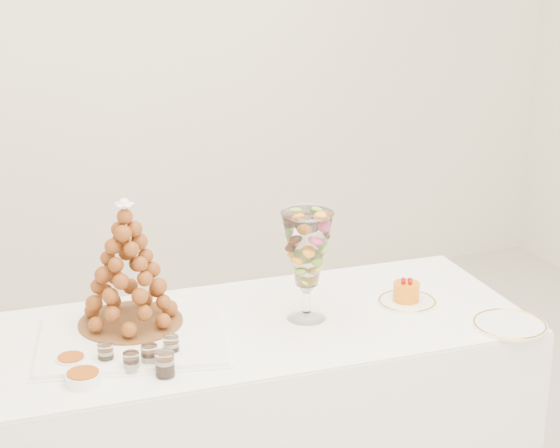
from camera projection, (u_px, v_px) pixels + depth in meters
name	position (u px, v px, depth m)	size (l,w,h in m)	color
buffet_table	(246.00, 421.00, 3.04)	(1.81, 0.78, 0.68)	white
lace_tray	(132.00, 340.00, 2.80)	(0.55, 0.41, 0.02)	white
macaron_vase	(307.00, 250.00, 2.91)	(0.16, 0.16, 0.35)	white
cake_plate	(407.00, 302.00, 3.09)	(0.19, 0.19, 0.01)	white
spare_plate	(510.00, 325.00, 2.92)	(0.23, 0.23, 0.01)	white
verrine_a	(106.00, 354.00, 2.67)	(0.05, 0.05, 0.06)	white
verrine_b	(150.00, 356.00, 2.65)	(0.05, 0.05, 0.07)	white
verrine_c	(171.00, 346.00, 2.71)	(0.05, 0.05, 0.06)	white
verrine_d	(131.00, 363.00, 2.62)	(0.05, 0.05, 0.06)	white
verrine_e	(165.00, 364.00, 2.60)	(0.05, 0.05, 0.07)	white
ramekin_back	(71.00, 362.00, 2.66)	(0.08, 0.08, 0.03)	white
ramekin_front	(83.00, 378.00, 2.56)	(0.10, 0.10, 0.03)	white
croquembouche	(127.00, 264.00, 2.84)	(0.34, 0.34, 0.40)	brown
mousse_cake	(406.00, 291.00, 3.08)	(0.09, 0.09, 0.08)	orange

